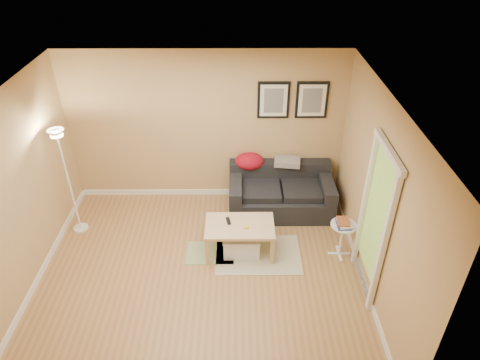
{
  "coord_description": "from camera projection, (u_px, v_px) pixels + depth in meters",
  "views": [
    {
      "loc": [
        0.52,
        -4.3,
        4.43
      ],
      "look_at": [
        0.55,
        0.85,
        1.05
      ],
      "focal_mm": 32.16,
      "sensor_mm": 36.0,
      "label": 1
    }
  ],
  "objects": [
    {
      "name": "wall_left",
      "position": [
        14.0,
        202.0,
        5.3
      ],
      "size": [
        0.0,
        4.0,
        4.0
      ],
      "primitive_type": "plane",
      "rotation": [
        1.57,
        0.0,
        1.57
      ],
      "color": "tan",
      "rests_on": "ground"
    },
    {
      "name": "floor_lamp",
      "position": [
        70.0,
        185.0,
        6.43
      ],
      "size": [
        0.23,
        0.23,
        1.77
      ],
      "primitive_type": null,
      "color": "white",
      "rests_on": "ground"
    },
    {
      "name": "baseboard_back",
      "position": [
        209.0,
        192.0,
        7.66
      ],
      "size": [
        4.5,
        0.02,
        0.1
      ],
      "primitive_type": "cube",
      "color": "white",
      "rests_on": "ground"
    },
    {
      "name": "book_stack",
      "position": [
        344.0,
        223.0,
        6.05
      ],
      "size": [
        0.26,
        0.3,
        0.08
      ],
      "primitive_type": null,
      "rotation": [
        0.0,
        0.0,
        0.33
      ],
      "color": "navy",
      "rests_on": "side_table"
    },
    {
      "name": "floor",
      "position": [
        201.0,
        276.0,
        6.03
      ],
      "size": [
        4.5,
        4.5,
        0.0
      ],
      "primitive_type": "plane",
      "color": "#A77747",
      "rests_on": "ground"
    },
    {
      "name": "framed_print_left",
      "position": [
        273.0,
        100.0,
        6.7
      ],
      "size": [
        0.5,
        0.04,
        0.6
      ],
      "primitive_type": null,
      "color": "black",
      "rests_on": "wall_back"
    },
    {
      "name": "baseboard_left",
      "position": [
        41.0,
        274.0,
        5.99
      ],
      "size": [
        0.02,
        4.0,
        0.1
      ],
      "primitive_type": "cube",
      "color": "white",
      "rests_on": "ground"
    },
    {
      "name": "area_rug",
      "position": [
        258.0,
        254.0,
        6.38
      ],
      "size": [
        1.25,
        0.85,
        0.01
      ],
      "primitive_type": "cube",
      "color": "beige",
      "rests_on": "ground"
    },
    {
      "name": "coffee_table",
      "position": [
        240.0,
        238.0,
        6.32
      ],
      "size": [
        1.07,
        0.73,
        0.5
      ],
      "primitive_type": null,
      "rotation": [
        0.0,
        0.0,
        0.13
      ],
      "color": "#D5AB81",
      "rests_on": "ground"
    },
    {
      "name": "wall_back",
      "position": [
        206.0,
        129.0,
        6.99
      ],
      "size": [
        4.5,
        0.0,
        4.5
      ],
      "primitive_type": "plane",
      "rotation": [
        1.57,
        0.0,
        0.0
      ],
      "color": "tan",
      "rests_on": "ground"
    },
    {
      "name": "green_runner",
      "position": [
        211.0,
        253.0,
        6.41
      ],
      "size": [
        0.7,
        0.5,
        0.01
      ],
      "primitive_type": "cube",
      "color": "#668C4C",
      "rests_on": "ground"
    },
    {
      "name": "side_table",
      "position": [
        341.0,
        240.0,
        6.24
      ],
      "size": [
        0.37,
        0.37,
        0.57
      ],
      "primitive_type": null,
      "color": "white",
      "rests_on": "ground"
    },
    {
      "name": "doorway",
      "position": [
        373.0,
        225.0,
        5.35
      ],
      "size": [
        0.12,
        1.01,
        2.13
      ],
      "primitive_type": null,
      "color": "white",
      "rests_on": "ground"
    },
    {
      "name": "red_throw",
      "position": [
        249.0,
        161.0,
        7.15
      ],
      "size": [
        0.48,
        0.36,
        0.28
      ],
      "primitive_type": null,
      "color": "#A70F2C",
      "rests_on": "sofa"
    },
    {
      "name": "baseboard_right",
      "position": [
        361.0,
        273.0,
        6.01
      ],
      "size": [
        0.02,
        4.0,
        0.1
      ],
      "primitive_type": "cube",
      "color": "white",
      "rests_on": "ground"
    },
    {
      "name": "storage_bin",
      "position": [
        242.0,
        244.0,
        6.34
      ],
      "size": [
        0.54,
        0.4,
        0.33
      ],
      "primitive_type": null,
      "color": "white",
      "rests_on": "ground"
    },
    {
      "name": "wall_right",
      "position": [
        377.0,
        200.0,
        5.32
      ],
      "size": [
        0.0,
        4.0,
        4.0
      ],
      "primitive_type": "plane",
      "rotation": [
        1.57,
        0.0,
        -1.57
      ],
      "color": "tan",
      "rests_on": "ground"
    },
    {
      "name": "wall_front",
      "position": [
        177.0,
        340.0,
        3.64
      ],
      "size": [
        4.5,
        0.0,
        4.5
      ],
      "primitive_type": "plane",
      "rotation": [
        -1.57,
        0.0,
        0.0
      ],
      "color": "tan",
      "rests_on": "ground"
    },
    {
      "name": "sofa",
      "position": [
        281.0,
        191.0,
        7.11
      ],
      "size": [
        1.7,
        0.9,
        0.75
      ],
      "primitive_type": null,
      "color": "black",
      "rests_on": "ground"
    },
    {
      "name": "ceiling",
      "position": [
        189.0,
        103.0,
        4.6
      ],
      "size": [
        4.5,
        4.5,
        0.0
      ],
      "primitive_type": "plane",
      "rotation": [
        3.14,
        0.0,
        0.0
      ],
      "color": "white",
      "rests_on": "wall_back"
    },
    {
      "name": "framed_print_right",
      "position": [
        312.0,
        100.0,
        6.7
      ],
      "size": [
        0.5,
        0.04,
        0.6
      ],
      "primitive_type": null,
      "color": "black",
      "rests_on": "wall_back"
    },
    {
      "name": "tape_roll",
      "position": [
        246.0,
        227.0,
        6.12
      ],
      "size": [
        0.07,
        0.07,
        0.03
      ],
      "primitive_type": "cylinder",
      "color": "yellow",
      "rests_on": "coffee_table"
    },
    {
      "name": "remote_control",
      "position": [
        228.0,
        221.0,
        6.24
      ],
      "size": [
        0.08,
        0.17,
        0.02
      ],
      "primitive_type": "cube",
      "rotation": [
        0.0,
        0.0,
        0.21
      ],
      "color": "black",
      "rests_on": "coffee_table"
    },
    {
      "name": "plaid_throw",
      "position": [
        287.0,
        162.0,
        7.12
      ],
      "size": [
        0.45,
        0.32,
        0.1
      ],
      "primitive_type": null,
      "rotation": [
        0.0,
        0.0,
        -0.14
      ],
      "color": "tan",
      "rests_on": "sofa"
    }
  ]
}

